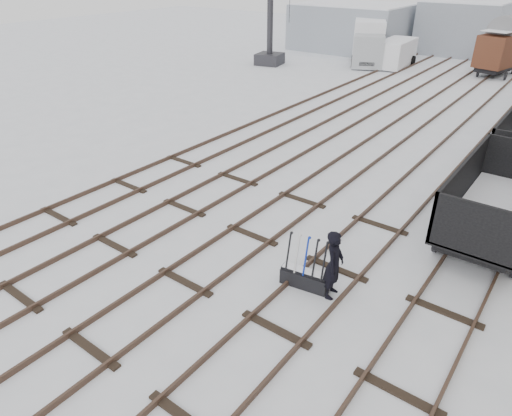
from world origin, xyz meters
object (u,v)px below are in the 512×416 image
at_px(panel_van, 396,53).
at_px(freight_wagon_a, 495,211).
at_px(worker, 334,265).
at_px(lorry, 368,41).
at_px(box_van_wagon, 501,49).
at_px(crane, 272,31).
at_px(ground_frame, 305,277).

bearing_deg(panel_van, freight_wagon_a, -65.32).
height_order(worker, panel_van, panel_van).
distance_m(worker, lorry, 31.56).
bearing_deg(box_van_wagon, crane, -144.52).
relative_size(ground_frame, worker, 0.78).
relative_size(lorry, crane, 0.77).
height_order(worker, box_van_wagon, box_van_wagon).
xyz_separation_m(worker, crane, (-18.49, 23.53, 1.68)).
bearing_deg(lorry, panel_van, -32.55).
relative_size(freight_wagon_a, crane, 0.58).
bearing_deg(crane, panel_van, 18.20).
relative_size(ground_frame, crane, 0.15).
bearing_deg(worker, freight_wagon_a, -37.10).
xyz_separation_m(ground_frame, worker, (0.75, 0.10, 0.67)).
relative_size(freight_wagon_a, box_van_wagon, 1.24).
bearing_deg(freight_wagon_a, ground_frame, -120.65).
xyz_separation_m(freight_wagon_a, panel_van, (-12.41, 23.09, 0.19)).
bearing_deg(box_van_wagon, panel_van, -154.94).
xyz_separation_m(worker, panel_van, (-9.82, 28.63, 0.14)).
xyz_separation_m(worker, box_van_wagon, (-2.49, 30.23, 0.95)).
xyz_separation_m(freight_wagon_a, crane, (-21.08, 17.99, 1.73)).
height_order(panel_van, crane, crane).
xyz_separation_m(ground_frame, freight_wagon_a, (3.34, 5.64, 0.62)).
relative_size(worker, freight_wagon_a, 0.33).
xyz_separation_m(freight_wagon_a, box_van_wagon, (-5.08, 24.70, 1.00)).
distance_m(freight_wagon_a, panel_van, 26.22).
xyz_separation_m(ground_frame, box_van_wagon, (-1.74, 30.33, 1.62)).
bearing_deg(ground_frame, worker, -1.15).
xyz_separation_m(ground_frame, panel_van, (-9.07, 28.73, 0.81)).
height_order(box_van_wagon, panel_van, box_van_wagon).
height_order(ground_frame, box_van_wagon, box_van_wagon).
xyz_separation_m(worker, lorry, (-12.46, 28.99, 0.77)).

